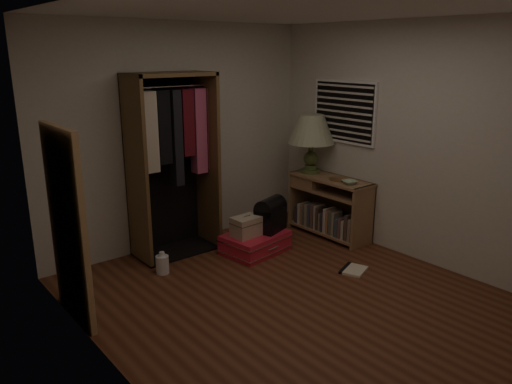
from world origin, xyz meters
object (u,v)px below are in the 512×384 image
pink_suitcase (255,242)px  open_wardrobe (175,148)px  white_jug (162,264)px  console_bookshelf (327,205)px  black_bag (270,214)px  train_case (247,226)px  floor_mirror (68,226)px  table_lamp (311,130)px

pink_suitcase → open_wardrobe: bearing=128.9°
pink_suitcase → white_jug: 1.14m
open_wardrobe → pink_suitcase: open_wardrobe is taller
console_bookshelf → black_bag: console_bookshelf is taller
pink_suitcase → console_bookshelf: bearing=-14.2°
train_case → pink_suitcase: bearing=-4.8°
console_bookshelf → pink_suitcase: size_ratio=1.38×
floor_mirror → console_bookshelf: bearing=0.7°
pink_suitcase → black_bag: (0.20, -0.03, 0.32)m
console_bookshelf → train_case: 1.21m
table_lamp → train_case: bearing=-170.3°
pink_suitcase → white_jug: size_ratio=3.40×
table_lamp → white_jug: 2.52m
console_bookshelf → table_lamp: bearing=89.1°
train_case → white_jug: bearing=167.7°
pink_suitcase → train_case: bearing=170.4°
white_jug → table_lamp: bearing=1.2°
train_case → white_jug: (-1.01, 0.16, -0.24)m
open_wardrobe → table_lamp: size_ratio=2.74×
black_bag → table_lamp: table_lamp is taller
table_lamp → pink_suitcase: bearing=-169.1°
black_bag → table_lamp: size_ratio=0.57×
floor_mirror → black_bag: bearing=2.9°
train_case → black_bag: size_ratio=0.82×
table_lamp → floor_mirror: bearing=-173.6°
table_lamp → open_wardrobe: bearing=166.9°
console_bookshelf → pink_suitcase: bearing=174.0°
train_case → white_jug: train_case is taller
table_lamp → white_jug: (-2.22, -0.05, -1.20)m
console_bookshelf → train_case: console_bookshelf is taller
table_lamp → console_bookshelf: bearing=-90.9°
train_case → black_bag: bearing=-9.8°
open_wardrobe → black_bag: open_wardrobe is taller
open_wardrobe → floor_mirror: 1.72m
black_bag → white_jug: bearing=153.1°
pink_suitcase → table_lamp: size_ratio=1.09×
console_bookshelf → table_lamp: 0.96m
console_bookshelf → white_jug: size_ratio=4.68×
floor_mirror → white_jug: 1.31m
pink_suitcase → white_jug: white_jug is taller
train_case → black_bag: black_bag is taller
console_bookshelf → black_bag: 0.88m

